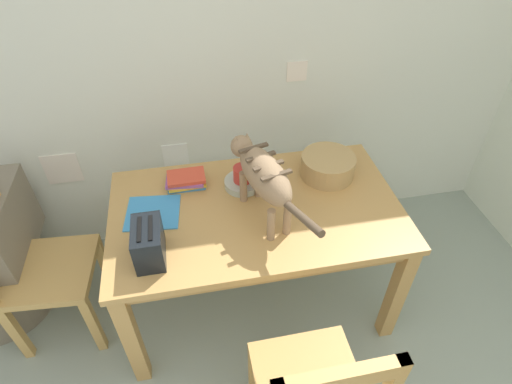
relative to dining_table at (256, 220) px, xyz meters
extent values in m
cube|color=silver|center=(-0.08, 0.69, 0.62)|extent=(4.24, 0.10, 2.50)
cube|color=white|center=(-0.37, 0.63, 0.00)|extent=(0.15, 0.01, 0.15)
cube|color=white|center=(-1.02, 0.63, -0.01)|extent=(0.20, 0.01, 0.20)
cube|color=white|center=(0.35, 0.63, 0.46)|extent=(0.11, 0.01, 0.11)
cube|color=tan|center=(0.00, 0.00, 0.07)|extent=(1.40, 0.81, 0.03)
cube|color=#AE8247|center=(0.00, 0.00, 0.02)|extent=(1.32, 0.73, 0.07)
cube|color=tan|center=(-0.65, -0.36, -0.29)|extent=(0.07, 0.07, 0.69)
cube|color=tan|center=(0.65, -0.36, -0.29)|extent=(0.07, 0.07, 0.69)
cube|color=tan|center=(-0.65, 0.36, -0.29)|extent=(0.07, 0.07, 0.69)
cube|color=tan|center=(0.65, 0.36, -0.29)|extent=(0.07, 0.07, 0.69)
ellipsoid|color=#987959|center=(0.03, -0.06, 0.33)|extent=(0.25, 0.43, 0.18)
cube|color=brown|center=(0.05, -0.16, 0.40)|extent=(0.14, 0.06, 0.01)
cube|color=brown|center=(0.04, -0.09, 0.40)|extent=(0.14, 0.06, 0.01)
cube|color=brown|center=(0.02, -0.02, 0.40)|extent=(0.14, 0.06, 0.01)
cube|color=brown|center=(0.00, 0.05, 0.40)|extent=(0.14, 0.06, 0.01)
cylinder|color=#987959|center=(-0.05, 0.07, 0.17)|extent=(0.04, 0.04, 0.17)
cylinder|color=#987959|center=(0.03, 0.09, 0.17)|extent=(0.04, 0.04, 0.17)
cylinder|color=#987959|center=(0.03, -0.21, 0.17)|extent=(0.04, 0.04, 0.17)
cylinder|color=#987959|center=(0.10, -0.19, 0.17)|extent=(0.04, 0.04, 0.17)
sphere|color=#987959|center=(-0.04, 0.17, 0.33)|extent=(0.11, 0.11, 0.11)
cone|color=#987959|center=(-0.06, 0.16, 0.38)|extent=(0.04, 0.04, 0.04)
cone|color=#987959|center=(-0.01, 0.18, 0.38)|extent=(0.04, 0.04, 0.04)
cylinder|color=brown|center=(0.11, -0.36, 0.35)|extent=(0.10, 0.25, 0.09)
cylinder|color=#AFB8A7|center=(-0.04, 0.17, 0.11)|extent=(0.19, 0.19, 0.04)
cylinder|color=red|center=(-0.04, 0.17, 0.16)|extent=(0.09, 0.09, 0.08)
torus|color=red|center=(0.02, 0.17, 0.17)|extent=(0.06, 0.01, 0.06)
cube|color=#388ED0|center=(-0.49, 0.06, 0.09)|extent=(0.27, 0.26, 0.01)
cube|color=#3E8ACA|center=(-0.32, 0.24, 0.09)|extent=(0.19, 0.13, 0.01)
cube|color=gold|center=(-0.32, 0.23, 0.11)|extent=(0.19, 0.13, 0.01)
cube|color=#9D56A4|center=(-0.32, 0.23, 0.12)|extent=(0.20, 0.14, 0.02)
cube|color=#D9462F|center=(-0.31, 0.23, 0.14)|extent=(0.19, 0.13, 0.02)
cylinder|color=tan|center=(0.41, 0.18, 0.14)|extent=(0.28, 0.28, 0.11)
cylinder|color=brown|center=(0.41, 0.18, 0.15)|extent=(0.23, 0.23, 0.10)
cube|color=black|center=(-0.49, -0.21, 0.17)|extent=(0.12, 0.20, 0.17)
cube|color=black|center=(-0.52, -0.21, 0.26)|extent=(0.02, 0.14, 0.01)
cube|color=black|center=(-0.47, -0.21, 0.26)|extent=(0.02, 0.14, 0.01)
cube|color=tan|center=(0.07, -0.75, -0.20)|extent=(0.42, 0.42, 0.04)
cube|color=tan|center=(0.07, -0.94, 0.26)|extent=(0.42, 0.04, 0.08)
cube|color=tan|center=(-0.12, -0.56, -0.43)|extent=(0.04, 0.04, 0.42)
cube|color=tan|center=(0.26, -0.56, -0.43)|extent=(0.04, 0.04, 0.42)
cube|color=tan|center=(-1.04, 0.04, -0.20)|extent=(0.45, 0.45, 0.04)
cube|color=tan|center=(-1.21, 0.24, 0.06)|extent=(0.04, 0.04, 0.48)
cube|color=tan|center=(-0.84, 0.21, -0.43)|extent=(0.04, 0.04, 0.42)
cube|color=tan|center=(-0.87, -0.16, -0.43)|extent=(0.04, 0.04, 0.42)
cube|color=tan|center=(-1.21, 0.24, -0.43)|extent=(0.04, 0.04, 0.42)
cube|color=tan|center=(-1.24, -0.14, -0.43)|extent=(0.04, 0.04, 0.42)
cube|color=#796F5E|center=(-1.22, 0.23, -0.05)|extent=(0.12, 0.54, 0.40)
camera|label=1|loc=(-0.28, -1.43, 1.47)|focal=29.28mm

